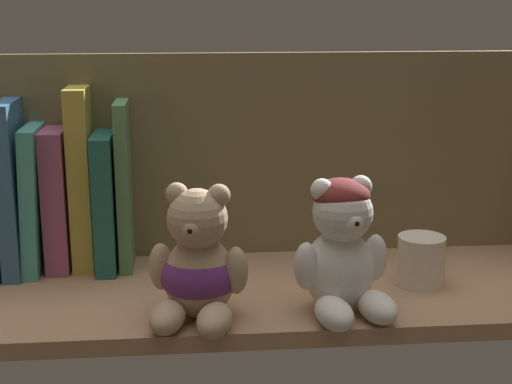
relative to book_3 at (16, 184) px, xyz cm
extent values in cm
cube|color=#A87F5B|center=(29.47, -10.87, -12.09)|extent=(83.91, 26.01, 2.00)
cube|color=olive|center=(29.47, 2.73, 1.66)|extent=(86.31, 1.20, 29.51)
cube|color=#35638E|center=(0.00, 0.00, 0.00)|extent=(2.19, 14.35, 22.19)
cube|color=teal|center=(2.45, 0.00, -1.62)|extent=(2.66, 13.08, 19.00)
cube|color=#984C71|center=(5.28, 0.00, -1.90)|extent=(2.95, 10.33, 18.40)
cube|color=gold|center=(8.47, 0.00, 0.72)|extent=(2.72, 9.26, 23.63)
cube|color=#215D56|center=(11.48, 0.00, -2.17)|extent=(2.57, 13.16, 17.85)
cube|color=#578E55|center=(13.92, 0.00, -0.16)|extent=(1.60, 10.61, 21.87)
ellipsoid|color=tan|center=(23.11, -18.77, -6.45)|extent=(7.90, 7.25, 9.30)
sphere|color=tan|center=(23.00, -19.22, 0.39)|extent=(6.61, 6.61, 6.61)
sphere|color=tan|center=(20.86, -18.22, 2.97)|extent=(2.48, 2.48, 2.48)
sphere|color=tan|center=(25.36, -19.31, 2.97)|extent=(2.48, 2.48, 2.48)
sphere|color=tan|center=(22.44, -21.49, 0.00)|extent=(2.48, 2.48, 2.48)
sphere|color=black|center=(22.23, -22.34, 0.06)|extent=(0.87, 0.87, 0.87)
ellipsoid|color=tan|center=(19.57, -22.45, -9.44)|extent=(5.09, 6.90, 3.31)
ellipsoid|color=tan|center=(24.54, -23.66, -9.44)|extent=(5.09, 6.90, 3.31)
ellipsoid|color=tan|center=(18.93, -18.22, -5.28)|extent=(3.25, 3.25, 5.37)
ellipsoid|color=tan|center=(27.06, -20.21, -5.28)|extent=(3.25, 3.25, 5.37)
ellipsoid|color=#6B2E7A|center=(23.11, -18.77, -6.21)|extent=(8.55, 7.90, 6.51)
ellipsoid|color=white|center=(38.87, -18.28, -6.38)|extent=(8.02, 7.36, 9.43)
sphere|color=white|center=(38.98, -18.74, 0.56)|extent=(6.71, 6.71, 6.71)
sphere|color=white|center=(36.58, -18.83, 3.18)|extent=(2.52, 2.52, 2.52)
sphere|color=white|center=(41.15, -17.73, 3.18)|extent=(2.52, 2.52, 2.52)
sphere|color=white|center=(39.54, -21.05, 0.16)|extent=(2.52, 2.52, 2.52)
sphere|color=black|center=(39.74, -21.90, 0.22)|extent=(0.88, 0.88, 0.88)
ellipsoid|color=white|center=(37.40, -23.24, -9.42)|extent=(5.15, 7.00, 3.35)
ellipsoid|color=white|center=(42.44, -22.02, -9.42)|extent=(5.15, 7.00, 3.35)
ellipsoid|color=white|center=(34.85, -19.74, -5.20)|extent=(3.29, 3.29, 5.45)
ellipsoid|color=white|center=(43.10, -17.74, -5.20)|extent=(3.29, 3.29, 5.45)
ellipsoid|color=maroon|center=(38.87, -18.28, 2.40)|extent=(6.37, 6.37, 3.69)
cylinder|color=silver|center=(50.44, -11.75, -7.98)|extent=(5.84, 5.84, 6.23)
camera|label=1|loc=(21.96, -97.32, 23.64)|focal=53.06mm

